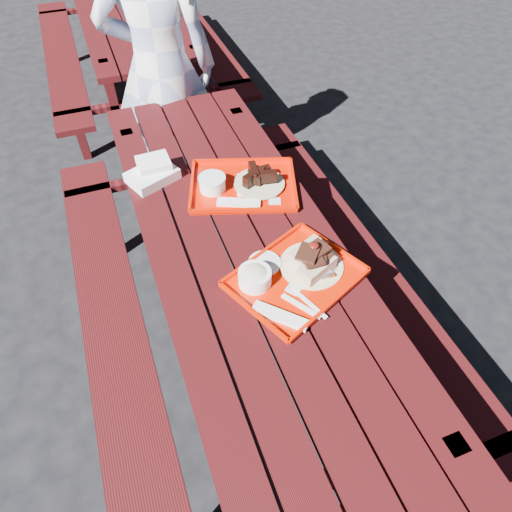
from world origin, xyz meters
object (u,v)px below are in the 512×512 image
at_px(near_tray, 291,271).
at_px(person, 161,69).
at_px(picnic_table_far, 130,29).
at_px(far_tray, 241,185).
at_px(picnic_table_near, 244,273).

relative_size(near_tray, person, 0.32).
xyz_separation_m(picnic_table_far, near_tray, (0.11, -3.04, 0.22)).
xyz_separation_m(far_tray, person, (-0.12, 1.02, 0.10)).
bearing_deg(far_tray, picnic_table_near, -108.31).
relative_size(picnic_table_far, far_tray, 4.33).
distance_m(near_tray, far_tray, 0.55).
bearing_deg(near_tray, picnic_table_near, 114.07).
distance_m(picnic_table_near, near_tray, 0.34).
xyz_separation_m(picnic_table_near, far_tray, (0.10, 0.32, 0.21)).
bearing_deg(near_tray, person, 94.54).
bearing_deg(person, picnic_table_near, 106.79).
bearing_deg(picnic_table_near, picnic_table_far, 90.00).
height_order(near_tray, person, person).
bearing_deg(person, picnic_table_far, -74.79).
height_order(picnic_table_far, far_tray, far_tray).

